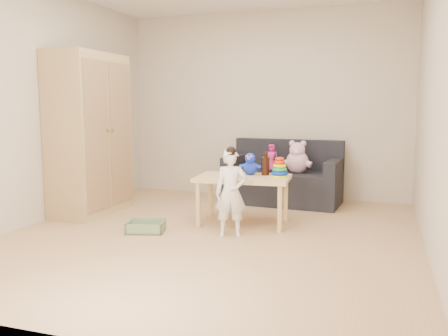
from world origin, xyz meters
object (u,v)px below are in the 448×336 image
(toddler, at_px, (231,194))
(sofa, at_px, (282,187))
(wardrobe, at_px, (90,134))
(play_table, at_px, (243,200))

(toddler, bearing_deg, sofa, 66.79)
(toddler, bearing_deg, wardrobe, 148.66)
(wardrobe, xyz_separation_m, toddler, (1.92, -0.46, -0.53))
(sofa, height_order, toddler, toddler)
(play_table, xyz_separation_m, toddler, (0.02, -0.50, 0.16))
(sofa, xyz_separation_m, toddler, (-0.16, -1.75, 0.21))
(wardrobe, bearing_deg, toddler, -13.45)
(wardrobe, xyz_separation_m, play_table, (1.89, 0.05, -0.69))
(wardrobe, bearing_deg, play_table, 1.40)
(wardrobe, distance_m, sofa, 2.56)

